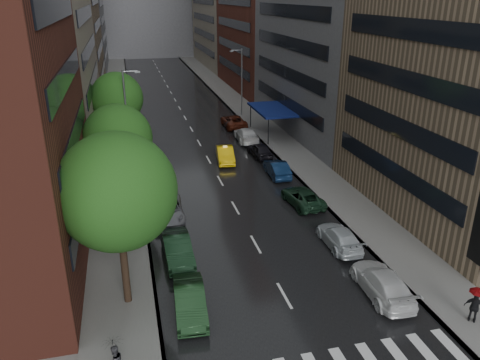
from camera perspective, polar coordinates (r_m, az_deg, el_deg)
name	(u,v)px	position (r m, az deg, el deg)	size (l,w,h in m)	color
ground	(311,343)	(24.50, 8.64, -19.06)	(220.00, 220.00, 0.00)	gray
road	(181,111)	(69.22, -7.16, 8.33)	(14.00, 140.00, 0.01)	black
sidewalk_left	(118,114)	(68.78, -14.68, 7.76)	(4.00, 140.00, 0.15)	gray
sidewalk_right	(241,107)	(70.78, 0.16, 8.85)	(4.00, 140.00, 0.15)	gray
buildings_right	(269,0)	(77.06, 3.52, 21.09)	(8.05, 109.10, 36.00)	#937A5B
tree_near	(117,192)	(24.22, -14.79, -1.40)	(6.12, 6.12, 9.76)	#382619
tree_mid	(118,139)	(36.62, -14.69, 4.89)	(5.25, 5.25, 8.37)	#382619
tree_far	(117,98)	(50.58, -14.77, 9.60)	(5.37, 5.37, 8.56)	#382619
taxi	(225,155)	(47.39, -1.81, 3.12)	(1.61, 4.63, 1.53)	yellow
parked_cars_left	(167,207)	(36.15, -8.87, -3.31)	(2.47, 27.73, 1.59)	#1A391D
parked_cars_right	(274,165)	(44.63, 4.12, 1.85)	(2.64, 42.31, 1.58)	white
ped_black_umbrella	(114,356)	(22.24, -15.09, -19.97)	(1.04, 1.00, 2.09)	#424146
ped_red_umbrella	(476,302)	(27.34, 26.81, -13.16)	(1.03, 1.00, 2.01)	black
street_lamp_left	(127,113)	(48.19, -13.60, 7.95)	(1.74, 0.22, 9.00)	gray
street_lamp_right	(241,81)	(64.77, 0.14, 11.98)	(1.74, 0.22, 9.00)	gray
awning	(272,110)	(56.03, 3.92, 8.54)	(4.00, 8.00, 3.12)	navy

